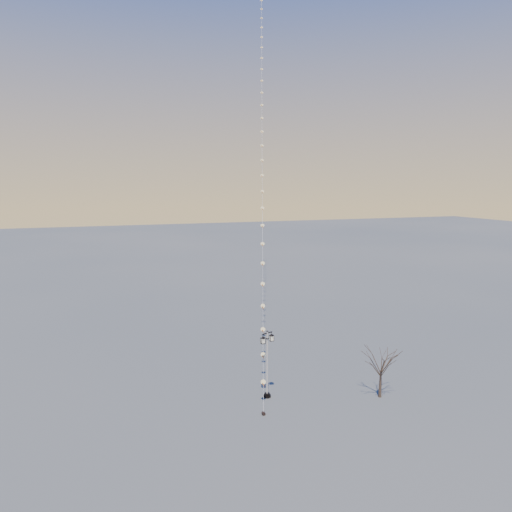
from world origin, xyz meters
name	(u,v)px	position (x,y,z in m)	size (l,w,h in m)	color
ground	(282,417)	(0.00, 0.00, 0.00)	(300.00, 300.00, 0.00)	#535553
street_lamp	(267,361)	(0.11, 3.06, 2.69)	(1.17, 0.73, 4.86)	black
bare_tree	(381,363)	(7.62, 0.43, 2.49)	(2.16, 2.16, 3.58)	#3C2E22
kite_train	(262,129)	(6.29, 21.02, 20.53)	(15.24, 41.23, 41.22)	black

